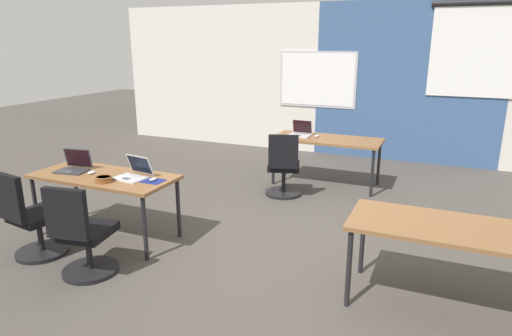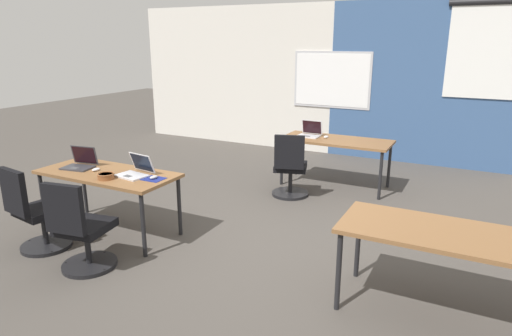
% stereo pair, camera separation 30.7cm
% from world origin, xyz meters
% --- Properties ---
extents(ground_plane, '(24.00, 24.00, 0.00)m').
position_xyz_m(ground_plane, '(0.00, 0.00, 0.00)').
color(ground_plane, '#47423D').
extents(back_wall_assembly, '(10.00, 0.27, 2.80)m').
position_xyz_m(back_wall_assembly, '(0.04, 4.20, 1.41)').
color(back_wall_assembly, silver).
rests_on(back_wall_assembly, ground).
extents(desk_near_left, '(1.60, 0.70, 0.72)m').
position_xyz_m(desk_near_left, '(-1.75, -0.60, 0.66)').
color(desk_near_left, brown).
rests_on(desk_near_left, ground).
extents(desk_near_right, '(1.60, 0.70, 0.72)m').
position_xyz_m(desk_near_right, '(1.75, -0.60, 0.66)').
color(desk_near_right, brown).
rests_on(desk_near_right, ground).
extents(desk_far_center, '(1.60, 0.70, 0.72)m').
position_xyz_m(desk_far_center, '(0.00, 2.20, 0.66)').
color(desk_far_center, brown).
rests_on(desk_far_center, ground).
extents(laptop_near_left_end, '(0.37, 0.33, 0.23)m').
position_xyz_m(laptop_near_left_end, '(-2.16, -0.60, 0.77)').
color(laptop_near_left_end, '#333338').
rests_on(laptop_near_left_end, desk_near_left).
extents(mouse_near_left_end, '(0.06, 0.10, 0.03)m').
position_xyz_m(mouse_near_left_end, '(-1.89, -0.63, 0.74)').
color(mouse_near_left_end, silver).
rests_on(mouse_near_left_end, desk_near_left).
extents(chair_near_left_end, '(0.52, 0.57, 0.92)m').
position_xyz_m(chair_near_left_end, '(-2.10, -1.29, 0.38)').
color(chair_near_left_end, black).
rests_on(chair_near_left_end, ground).
extents(laptop_near_left_inner, '(0.37, 0.35, 0.23)m').
position_xyz_m(laptop_near_left_inner, '(-1.38, -0.55, 0.77)').
color(laptop_near_left_inner, silver).
rests_on(laptop_near_left_inner, desk_near_left).
extents(mousepad_near_left_inner, '(0.22, 0.19, 0.00)m').
position_xyz_m(mousepad_near_left_inner, '(-1.12, -0.57, 0.72)').
color(mousepad_near_left_inner, navy).
rests_on(mousepad_near_left_inner, desk_near_left).
extents(mouse_near_left_inner, '(0.06, 0.10, 0.03)m').
position_xyz_m(mouse_near_left_inner, '(-1.12, -0.57, 0.74)').
color(mouse_near_left_inner, '#B2B2B7').
rests_on(mouse_near_left_inner, mousepad_near_left_inner).
extents(chair_near_left_inner, '(0.52, 0.57, 0.92)m').
position_xyz_m(chair_near_left_inner, '(-1.34, -1.38, 0.38)').
color(chair_near_left_inner, black).
rests_on(chair_near_left_inner, ground).
extents(laptop_far_left, '(0.34, 0.29, 0.23)m').
position_xyz_m(laptop_far_left, '(-0.43, 2.23, 0.77)').
color(laptop_far_left, silver).
rests_on(laptop_far_left, desk_far_center).
extents(mouse_far_left, '(0.07, 0.11, 0.03)m').
position_xyz_m(mouse_far_left, '(-0.16, 2.23, 0.74)').
color(mouse_far_left, silver).
rests_on(mouse_far_left, desk_far_center).
extents(chair_far_left, '(0.55, 0.60, 0.92)m').
position_xyz_m(chair_far_left, '(-0.41, 1.44, 0.38)').
color(chair_far_left, black).
rests_on(chair_far_left, ground).
extents(snack_bowl, '(0.18, 0.18, 0.06)m').
position_xyz_m(snack_bowl, '(-1.57, -0.79, 0.76)').
color(snack_bowl, brown).
rests_on(snack_bowl, desk_near_left).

